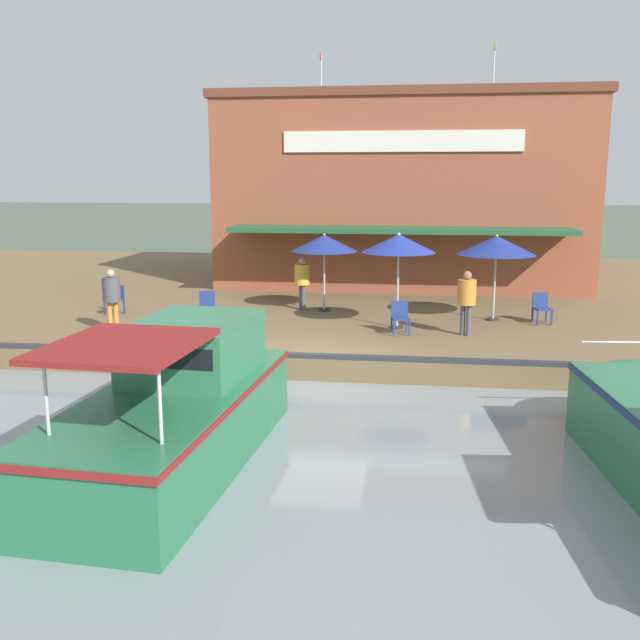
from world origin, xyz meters
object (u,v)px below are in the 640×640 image
at_px(tree_behind_restaurant, 554,177).
at_px(cafe_chair_under_first_umbrella, 542,306).
at_px(cafe_chair_back_row_seat, 400,316).
at_px(waterfront_restaurant, 403,190).
at_px(person_mid_patio, 112,293).
at_px(motorboat_mid_row, 189,402).
at_px(patio_umbrella_by_entrance, 324,243).
at_px(cafe_chair_far_corner_seat, 116,298).
at_px(patio_umbrella_mid_patio_left, 496,245).
at_px(cafe_chair_facing_river, 207,305).
at_px(person_near_entrance, 302,277).
at_px(person_at_quay_edge, 467,295).
at_px(patio_umbrella_far_corner, 399,244).

bearing_deg(tree_behind_restaurant, cafe_chair_under_first_umbrella, -10.50).
bearing_deg(cafe_chair_back_row_seat, waterfront_restaurant, -178.86).
distance_m(person_mid_patio, motorboat_mid_row, 7.84).
bearing_deg(patio_umbrella_by_entrance, cafe_chair_under_first_umbrella, 80.52).
bearing_deg(waterfront_restaurant, cafe_chair_far_corner_seat, -41.44).
xyz_separation_m(patio_umbrella_by_entrance, cafe_chair_far_corner_seat, (1.31, -6.12, -1.59)).
relative_size(patio_umbrella_mid_patio_left, cafe_chair_facing_river, 2.88).
bearing_deg(patio_umbrella_by_entrance, person_mid_patio, -54.90).
xyz_separation_m(patio_umbrella_mid_patio_left, person_near_entrance, (-0.90, -5.67, -1.14)).
bearing_deg(waterfront_restaurant, tree_behind_restaurant, 127.05).
bearing_deg(person_at_quay_edge, tree_behind_restaurant, 163.27).
distance_m(waterfront_restaurant, cafe_chair_far_corner_seat, 12.88).
xyz_separation_m(patio_umbrella_mid_patio_left, cafe_chair_facing_river, (1.21, -8.07, -1.67)).
height_order(waterfront_restaurant, patio_umbrella_mid_patio_left, waterfront_restaurant).
distance_m(waterfront_restaurant, cafe_chair_back_row_seat, 11.45).
xyz_separation_m(cafe_chair_back_row_seat, person_near_entrance, (-3.06, -3.08, 0.53)).
relative_size(patio_umbrella_mid_patio_left, motorboat_mid_row, 0.34).
relative_size(person_at_quay_edge, tree_behind_restaurant, 0.29).
distance_m(cafe_chair_facing_river, person_mid_patio, 2.70).
bearing_deg(person_mid_patio, cafe_chair_facing_river, 127.63).
relative_size(cafe_chair_facing_river, cafe_chair_far_corner_seat, 1.00).
relative_size(waterfront_restaurant, tree_behind_restaurant, 2.37).
bearing_deg(cafe_chair_back_row_seat, person_at_quay_edge, 91.65).
distance_m(cafe_chair_facing_river, cafe_chair_far_corner_seat, 3.11).
distance_m(patio_umbrella_mid_patio_left, person_mid_patio, 10.61).
height_order(waterfront_restaurant, cafe_chair_back_row_seat, waterfront_restaurant).
bearing_deg(person_mid_patio, patio_umbrella_far_corner, 100.49).
relative_size(cafe_chair_under_first_umbrella, person_mid_patio, 0.52).
bearing_deg(cafe_chair_far_corner_seat, motorboat_mid_row, 30.13).
distance_m(motorboat_mid_row, tree_behind_restaurant, 25.63).
xyz_separation_m(patio_umbrella_far_corner, cafe_chair_far_corner_seat, (-0.95, -8.41, -1.82)).
xyz_separation_m(motorboat_mid_row, tree_behind_restaurant, (-23.36, 9.86, 3.71)).
relative_size(cafe_chair_back_row_seat, person_at_quay_edge, 0.51).
bearing_deg(cafe_chair_under_first_umbrella, person_near_entrance, -99.21).
bearing_deg(cafe_chair_under_first_umbrella, patio_umbrella_far_corner, -73.04).
height_order(cafe_chair_far_corner_seat, motorboat_mid_row, motorboat_mid_row).
height_order(person_at_quay_edge, person_mid_patio, person_at_quay_edge).
height_order(patio_umbrella_mid_patio_left, cafe_chair_facing_river, patio_umbrella_mid_patio_left).
xyz_separation_m(cafe_chair_under_first_umbrella, tree_behind_restaurant, (-14.20, 2.63, 3.54)).
distance_m(waterfront_restaurant, person_at_quay_edge, 11.43).
relative_size(person_mid_patio, person_near_entrance, 1.02).
xyz_separation_m(patio_umbrella_by_entrance, person_near_entrance, (-0.08, -0.69, -1.06)).
bearing_deg(person_at_quay_edge, cafe_chair_back_row_seat, -88.35).
bearing_deg(cafe_chair_far_corner_seat, person_near_entrance, 104.41).
xyz_separation_m(cafe_chair_far_corner_seat, tree_behind_restaurant, (-14.47, 15.02, 3.54)).
bearing_deg(cafe_chair_under_first_umbrella, patio_umbrella_by_entrance, -99.48).
bearing_deg(patio_umbrella_far_corner, cafe_chair_under_first_umbrella, 106.96).
xyz_separation_m(waterfront_restaurant, person_near_entrance, (7.99, -2.86, -2.50)).
relative_size(person_at_quay_edge, motorboat_mid_row, 0.23).
relative_size(patio_umbrella_far_corner, person_mid_patio, 1.56).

